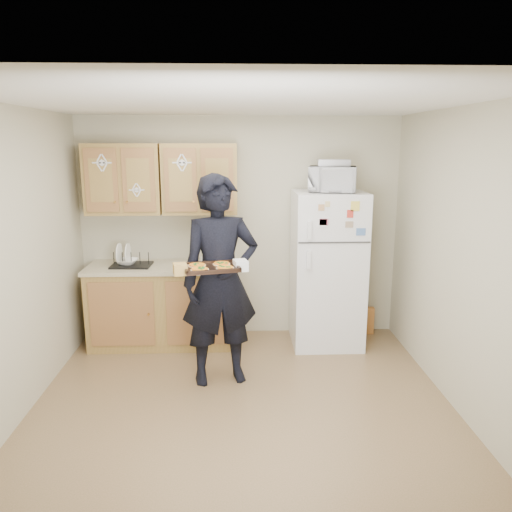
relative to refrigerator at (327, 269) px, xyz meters
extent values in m
plane|color=brown|center=(-0.95, -1.43, -0.85)|extent=(3.60, 3.60, 0.00)
plane|color=white|center=(-0.95, -1.43, 1.65)|extent=(3.60, 3.60, 0.00)
cube|color=#B4AE92|center=(-0.95, 0.37, 0.40)|extent=(3.60, 0.04, 2.50)
cube|color=#B4AE92|center=(-0.95, -3.23, 0.40)|extent=(3.60, 0.04, 2.50)
cube|color=#B4AE92|center=(-2.75, -1.43, 0.40)|extent=(0.04, 3.60, 2.50)
cube|color=#B4AE92|center=(0.85, -1.43, 0.40)|extent=(0.04, 3.60, 2.50)
cube|color=white|center=(0.00, 0.00, 0.00)|extent=(0.75, 0.70, 1.70)
cube|color=olive|center=(-1.80, 0.05, -0.42)|extent=(1.60, 0.60, 0.86)
cube|color=beige|center=(-1.80, 0.05, 0.03)|extent=(1.64, 0.64, 0.04)
cube|color=olive|center=(-2.20, 0.18, 0.98)|extent=(0.80, 0.33, 0.75)
cube|color=olive|center=(-1.38, 0.18, 0.98)|extent=(0.80, 0.33, 0.75)
cube|color=gold|center=(0.52, 0.24, -0.69)|extent=(0.20, 0.07, 0.32)
imported|color=black|center=(-1.14, -0.87, 0.12)|extent=(0.79, 0.61, 1.94)
cube|color=black|center=(-1.21, -1.16, 0.32)|extent=(0.52, 0.43, 0.04)
cylinder|color=orange|center=(-1.30, -1.26, 0.33)|extent=(0.15, 0.15, 0.02)
cylinder|color=orange|center=(-1.09, -1.21, 0.33)|extent=(0.15, 0.15, 0.02)
cylinder|color=orange|center=(-1.33, -1.11, 0.33)|extent=(0.15, 0.15, 0.02)
cylinder|color=orange|center=(-1.12, -1.06, 0.33)|extent=(0.15, 0.15, 0.02)
imported|color=white|center=(0.01, -0.05, 0.98)|extent=(0.54, 0.42, 0.27)
cube|color=silver|center=(0.03, -0.02, 1.15)|extent=(0.35, 0.26, 0.07)
cube|color=black|center=(-2.13, 0.03, 0.13)|extent=(0.43, 0.33, 0.17)
imported|color=white|center=(-2.18, 0.03, 0.10)|extent=(0.26, 0.26, 0.06)
imported|color=white|center=(-1.32, -0.05, 0.14)|extent=(0.10, 0.11, 0.19)
camera|label=1|loc=(-0.99, -5.27, 1.35)|focal=35.00mm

